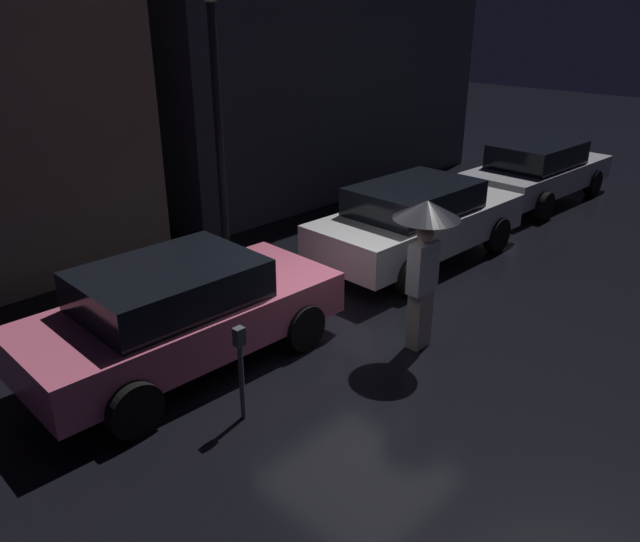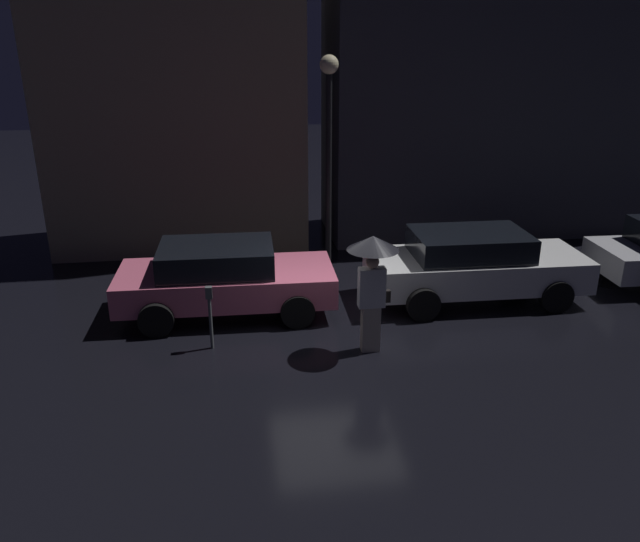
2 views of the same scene
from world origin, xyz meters
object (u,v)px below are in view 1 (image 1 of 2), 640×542
(parked_car_silver, at_px, (537,170))
(pedestrian_with_umbrella, at_px, (425,243))
(street_lamp_near, at_px, (215,78))
(parked_car_white, at_px, (418,220))
(parking_meter, at_px, (241,363))
(parked_car_pink, at_px, (180,311))

(parked_car_silver, height_order, pedestrian_with_umbrella, pedestrian_with_umbrella)
(street_lamp_near, bearing_deg, parked_car_white, -39.51)
(parking_meter, bearing_deg, parked_car_white, 15.15)
(parked_car_pink, height_order, pedestrian_with_umbrella, pedestrian_with_umbrella)
(parking_meter, bearing_deg, street_lamp_near, 53.99)
(pedestrian_with_umbrella, bearing_deg, parked_car_white, -143.29)
(parked_car_pink, height_order, parked_car_white, parked_car_white)
(parked_car_white, xyz_separation_m, parked_car_silver, (5.29, 0.19, -0.04))
(parked_car_white, xyz_separation_m, street_lamp_near, (-2.77, 2.29, 2.60))
(pedestrian_with_umbrella, distance_m, street_lamp_near, 4.65)
(parked_car_white, relative_size, parked_car_silver, 1.02)
(parked_car_pink, xyz_separation_m, pedestrian_with_umbrella, (2.58, -2.05, 0.81))
(parked_car_white, height_order, parking_meter, parked_car_white)
(parked_car_silver, height_order, parking_meter, parked_car_silver)
(pedestrian_with_umbrella, height_order, parking_meter, pedestrian_with_umbrella)
(pedestrian_with_umbrella, relative_size, parking_meter, 1.80)
(parked_car_silver, relative_size, street_lamp_near, 0.91)
(parking_meter, bearing_deg, pedestrian_with_umbrella, -9.84)
(parked_car_pink, bearing_deg, parked_car_silver, 2.26)
(parking_meter, relative_size, street_lamp_near, 0.24)
(parked_car_white, height_order, parked_car_silver, parked_car_white)
(parked_car_white, height_order, street_lamp_near, street_lamp_near)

